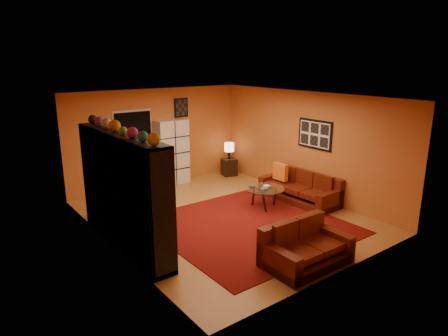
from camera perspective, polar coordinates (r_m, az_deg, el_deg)
floor at (r=8.80m, az=0.06°, el=-6.96°), size 6.00×6.00×0.00m
ceiling at (r=8.18m, az=0.07°, el=10.15°), size 6.00×6.00×0.00m
wall_back at (r=10.89m, az=-9.49°, el=4.32°), size 6.00×0.00×6.00m
wall_front at (r=6.36m, az=16.58°, el=-4.01°), size 6.00×0.00×6.00m
wall_left at (r=7.23m, az=-15.99°, el=-1.65°), size 0.00×6.00×6.00m
wall_right at (r=10.06m, az=11.54°, el=3.32°), size 0.00×6.00×6.00m
rug at (r=8.35m, az=3.53°, el=-8.21°), size 3.60×3.60×0.01m
doorway at (r=10.61m, az=-12.67°, el=2.33°), size 0.95×0.10×2.04m
wall_art_right at (r=9.80m, az=12.87°, el=4.72°), size 0.03×1.00×0.70m
wall_art_back at (r=11.12m, az=-6.15°, el=8.57°), size 0.42×0.03×0.52m
entertainment_unit at (r=7.38m, az=-14.22°, el=-3.21°), size 0.45×3.00×2.10m
tv at (r=7.39m, az=-13.73°, el=-3.72°), size 0.90×0.12×0.52m
sofa at (r=9.88m, az=10.96°, el=-2.95°), size 0.89×2.03×0.85m
loveseat at (r=6.96m, az=11.22°, el=-10.99°), size 1.47×0.89×0.85m
throw_pillow at (r=10.01m, az=8.05°, el=-0.53°), size 0.12×0.42×0.42m
coffee_table at (r=9.22m, az=5.80°, el=-3.16°), size 0.94×0.94×0.47m
storage_cabinet at (r=10.95m, az=-7.41°, el=2.24°), size 0.89×0.41×1.77m
bowl_chair at (r=9.47m, az=-14.50°, el=-4.01°), size 0.64×0.64×0.53m
side_table at (r=11.81m, az=0.74°, el=0.16°), size 0.50×0.50×0.50m
table_lamp at (r=11.67m, az=0.75°, el=2.93°), size 0.28×0.28×0.47m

